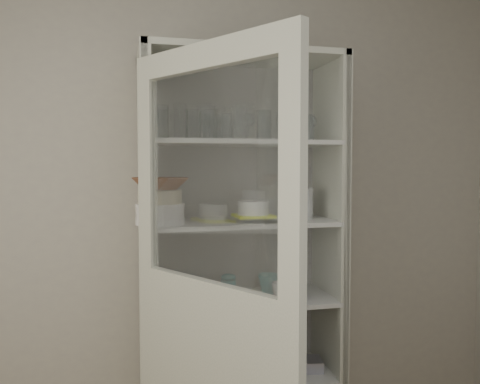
{
  "coord_description": "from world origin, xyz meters",
  "views": [
    {
      "loc": [
        -0.42,
        -1.22,
        1.55
      ],
      "look_at": [
        0.2,
        1.27,
        1.4
      ],
      "focal_mm": 38.0,
      "sensor_mm": 36.0,
      "label": 1
    }
  ],
  "objects": [
    {
      "name": "cream_dish",
      "position": [
        0.15,
        1.26,
        0.5
      ],
      "size": [
        0.32,
        0.32,
        0.08
      ],
      "primitive_type": "imported",
      "rotation": [
        0.0,
        0.0,
        -0.43
      ],
      "color": "beige",
      "rests_on": "shelf_bot"
    },
    {
      "name": "tumbler_12",
      "position": [
        0.03,
        1.16,
        1.73
      ],
      "size": [
        0.07,
        0.07,
        0.14
      ],
      "primitive_type": "cylinder",
      "color": "silver",
      "rests_on": "shelf_glass"
    },
    {
      "name": "goblet_2",
      "position": [
        0.26,
        1.35,
        1.74
      ],
      "size": [
        0.07,
        0.07,
        0.16
      ],
      "primitive_type": null,
      "color": "silver",
      "rests_on": "shelf_glass"
    },
    {
      "name": "tin_box",
      "position": [
        0.54,
        1.24,
        0.49
      ],
      "size": [
        0.21,
        0.17,
        0.06
      ],
      "primitive_type": "cube",
      "rotation": [
        0.0,
        0.0,
        -0.2
      ],
      "color": "#A2A3B5",
      "rests_on": "shelf_bot"
    },
    {
      "name": "tumbler_2",
      "position": [
        0.16,
        1.14,
        1.74
      ],
      "size": [
        0.1,
        0.1,
        0.16
      ],
      "primitive_type": "cylinder",
      "rotation": [
        0.0,
        0.0,
        0.39
      ],
      "color": "silver",
      "rests_on": "shelf_glass"
    },
    {
      "name": "mug_teal",
      "position": [
        0.37,
        1.32,
        0.91
      ],
      "size": [
        0.14,
        0.14,
        0.1
      ],
      "primitive_type": "imported",
      "rotation": [
        0.0,
        0.0,
        0.32
      ],
      "color": "teal",
      "rests_on": "shelf_mugs"
    },
    {
      "name": "mug_blue",
      "position": [
        0.45,
        1.19,
        0.91
      ],
      "size": [
        0.12,
        0.12,
        0.09
      ],
      "primitive_type": "imported",
      "rotation": [
        0.0,
        0.0,
        0.08
      ],
      "color": "#0F077C",
      "rests_on": "shelf_mugs"
    },
    {
      "name": "tumbler_6",
      "position": [
        0.52,
        1.16,
        1.73
      ],
      "size": [
        0.08,
        0.08,
        0.13
      ],
      "primitive_type": "cylinder",
      "rotation": [
        0.0,
        0.0,
        0.39
      ],
      "color": "silver",
      "rests_on": "shelf_glass"
    },
    {
      "name": "cream_bowl",
      "position": [
        -0.21,
        1.19,
        1.39
      ],
      "size": [
        0.25,
        0.25,
        0.06
      ],
      "primitive_type": "cylinder",
      "rotation": [
        0.0,
        0.0,
        -0.26
      ],
      "color": "beige",
      "rests_on": "plate_stack_front"
    },
    {
      "name": "tumbler_11",
      "position": [
        0.33,
        1.28,
        1.74
      ],
      "size": [
        0.09,
        0.09,
        0.16
      ],
      "primitive_type": "cylinder",
      "rotation": [
        0.0,
        0.0,
        -0.26
      ],
      "color": "silver",
      "rests_on": "shelf_glass"
    },
    {
      "name": "tumbler_10",
      "position": [
        0.07,
        1.28,
        1.73
      ],
      "size": [
        0.07,
        0.07,
        0.13
      ],
      "primitive_type": "cylinder",
      "rotation": [
        0.0,
        0.0,
        -0.15
      ],
      "color": "silver",
      "rests_on": "shelf_glass"
    },
    {
      "name": "mug_white",
      "position": [
        0.38,
        1.13,
        0.91
      ],
      "size": [
        0.14,
        0.14,
        0.1
      ],
      "primitive_type": "imported",
      "rotation": [
        0.0,
        0.0,
        -0.31
      ],
      "color": "white",
      "rests_on": "shelf_mugs"
    },
    {
      "name": "yellow_trivet",
      "position": [
        0.26,
        1.23,
        1.28
      ],
      "size": [
        0.19,
        0.19,
        0.01
      ],
      "primitive_type": "cube",
      "rotation": [
        0.0,
        0.0,
        0.02
      ],
      "color": "#FCFF22",
      "rests_on": "glass_platter"
    },
    {
      "name": "pantry_cabinet",
      "position": [
        0.2,
        1.34,
        0.94
      ],
      "size": [
        1.0,
        0.45,
        2.1
      ],
      "color": "#B4B8A3",
      "rests_on": "floor"
    },
    {
      "name": "glass_platter",
      "position": [
        0.26,
        1.23,
        1.27
      ],
      "size": [
        0.38,
        0.38,
        0.02
      ],
      "primitive_type": "cylinder",
      "rotation": [
        0.0,
        0.0,
        0.32
      ],
      "color": "silver",
      "rests_on": "shelf_plates"
    },
    {
      "name": "tumbler_7",
      "position": [
        -0.03,
        1.3,
        1.74
      ],
      "size": [
        0.09,
        0.09,
        0.15
      ],
      "primitive_type": "cylinder",
      "rotation": [
        0.0,
        0.0,
        -0.25
      ],
      "color": "silver",
      "rests_on": "shelf_glass"
    },
    {
      "name": "tumbler_9",
      "position": [
        0.13,
        1.24,
        1.73
      ],
      "size": [
        0.08,
        0.08,
        0.13
      ],
      "primitive_type": "cylinder",
      "rotation": [
        0.0,
        0.0,
        -0.34
      ],
      "color": "silver",
      "rests_on": "shelf_glass"
    },
    {
      "name": "tumbler_8",
      "position": [
        -0.21,
        1.25,
        1.74
      ],
      "size": [
        0.1,
        0.1,
        0.15
      ],
      "primitive_type": "cylinder",
      "rotation": [
        0.0,
        0.0,
        -0.36
      ],
      "color": "silver",
      "rests_on": "shelf_glass"
    },
    {
      "name": "tumbler_3",
      "position": [
        0.11,
        1.15,
        1.72
      ],
      "size": [
        0.07,
        0.07,
        0.12
      ],
      "primitive_type": "cylinder",
      "rotation": [
        0.0,
        0.0,
        0.08
      ],
      "color": "silver",
      "rests_on": "shelf_glass"
    },
    {
      "name": "goblet_1",
      "position": [
        0.08,
        1.36,
        1.74
      ],
      "size": [
        0.07,
        0.07,
        0.15
      ],
      "primitive_type": null,
      "color": "silver",
      "rests_on": "shelf_glass"
    },
    {
      "name": "wall_back",
      "position": [
        0.0,
        1.5,
        1.3
      ],
      "size": [
        3.6,
        0.02,
        2.6
      ],
      "primitive_type": "cube",
      "color": "#A8A196",
      "rests_on": "ground"
    },
    {
      "name": "goblet_3",
      "position": [
        0.61,
        1.35,
        1.74
      ],
      "size": [
        0.07,
        0.07,
        0.16
      ],
      "primitive_type": null,
      "color": "silver",
      "rests_on": "shelf_glass"
    },
    {
      "name": "tumbler_0",
      "position": [
        -0.21,
        1.12,
        1.74
      ],
      "size": [
        0.09,
        0.09,
        0.15
      ],
      "primitive_type": "cylinder",
      "rotation": [
        0.0,
        0.0,
        -0.13
      ],
      "color": "silver",
      "rests_on": "shelf_glass"
    },
    {
      "name": "plate_stack_front",
      "position": [
        -0.21,
        1.19,
        1.31
      ],
      "size": [
        0.23,
        0.23,
        0.1
      ],
      "primitive_type": "cylinder",
      "color": "white",
      "rests_on": "shelf_plates"
    },
    {
      "name": "plate_stack_back",
      "position": [
        -0.21,
        1.37,
        1.32
      ],
      "size": [
        0.19,
        0.19,
        0.11
      ],
      "primitive_type": "cylinder",
      "color": "white",
      "rests_on": "shelf_plates"
    },
    {
      "name": "goblet_0",
      "position": [
        -0.21,
        1.36,
        1.74
      ],
      "size": [
        0.07,
        0.07,
        0.15
      ],
      "primitive_type": null,
      "color": "silver",
      "rests_on": "shelf_glass"
    },
    {
      "name": "tumbler_1",
      "position": [
        0.01,
        1.16,
        1.74
      ],
      "size": [
        0.1,
        0.1,
        0.16
      ],
      "primitive_type": "cylinder",
      "rotation": [
        0.0,
        0.0,
        0.36
      ],
      "color": "silver",
      "rests_on": "shelf_glass"
    },
    {
      "name": "white_ramekin",
      "position": [
        0.26,
        1.23,
        1.32
      ],
      "size": [
        0.2,
        0.2,
        0.07
      ],
      "primitive_type": "cylinder",
      "rotation": [
        0.0,
        0.0,
        0.34
      ],
      "color": "white",
      "rests_on": "yellow_trivet"
    },
    {
      "name": "tumbler_5",
      "position": [
        0.37,
        1.12,
        1.73
      ],
      "size": [
        0.08,
        0.08,
        0.13
      ],
      "primitive_type": "cylinder",
      "rotation": [
        0.0,
        0.0,
        0.31
      ],
      "color": "silver",
      "rests_on": "shelf_glass"
    },
    {
      "name": "tumbler_4",
      "position": [
        0.41,
        1.12,
        1.74
      ],
      "size": [
        0.1,
        0.1,
        0.15
      ],
      "primitive_type": "cylinder",
      "rotation": [
        0.0,
        0.0,
        -0.35
      ],
      "color": "silver",
      "rests_on": "shelf_glass"
    },
    {
      "name": "white_canister",
      "position": [
        -0.21,
        1.28,
        0.93
      ],
      "size": [
        0.14,
        0.14,
        0.13
      ],
      "primitive_type": "cylinder",
      "rotation": [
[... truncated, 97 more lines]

